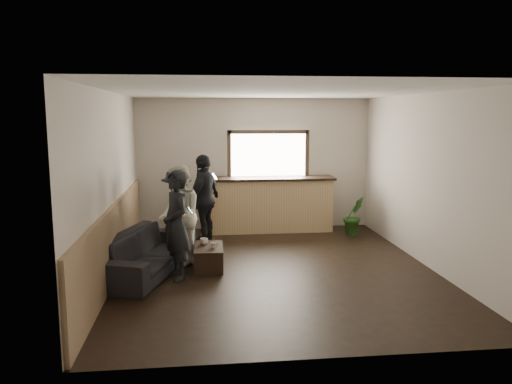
{
  "coord_description": "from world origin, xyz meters",
  "views": [
    {
      "loc": [
        -1.15,
        -7.63,
        2.44
      ],
      "look_at": [
        -0.25,
        0.4,
        1.19
      ],
      "focal_mm": 35.0,
      "sensor_mm": 36.0,
      "label": 1
    }
  ],
  "objects": [
    {
      "name": "room_shell",
      "position": [
        -0.74,
        0.0,
        1.47
      ],
      "size": [
        5.01,
        6.01,
        2.8
      ],
      "color": "silver",
      "rests_on": "ground"
    },
    {
      "name": "person_b",
      "position": [
        -1.51,
        0.45,
        0.82
      ],
      "size": [
        0.82,
        0.94,
        1.65
      ],
      "rotation": [
        0.0,
        0.0,
        -1.29
      ],
      "color": "beige",
      "rests_on": "ground"
    },
    {
      "name": "person_a",
      "position": [
        -1.53,
        -0.29,
        0.82
      ],
      "size": [
        0.61,
        0.71,
        1.65
      ],
      "rotation": [
        0.0,
        0.0,
        -1.14
      ],
      "color": "black",
      "rests_on": "ground"
    },
    {
      "name": "person_c",
      "position": [
        -1.56,
        1.17,
        0.75
      ],
      "size": [
        0.7,
        1.05,
        1.51
      ],
      "rotation": [
        0.0,
        0.0,
        -1.42
      ],
      "color": "black",
      "rests_on": "ground"
    },
    {
      "name": "cup_b",
      "position": [
        -0.97,
        0.07,
        0.4
      ],
      "size": [
        0.09,
        0.09,
        0.09
      ],
      "primitive_type": "imported",
      "rotation": [
        0.0,
        0.0,
        3.15
      ],
      "color": "silver",
      "rests_on": "coffee_table"
    },
    {
      "name": "person_d",
      "position": [
        -1.08,
        1.79,
        0.86
      ],
      "size": [
        0.84,
        1.08,
        1.71
      ],
      "rotation": [
        0.0,
        0.0,
        -2.06
      ],
      "color": "black",
      "rests_on": "ground"
    },
    {
      "name": "coffee_table",
      "position": [
        -1.04,
        0.18,
        0.18
      ],
      "size": [
        0.47,
        0.82,
        0.36
      ],
      "primitive_type": "cube",
      "rotation": [
        0.0,
        0.0,
        -0.03
      ],
      "color": "black",
      "rests_on": "ground"
    },
    {
      "name": "bar_counter",
      "position": [
        0.3,
        2.7,
        0.64
      ],
      "size": [
        2.7,
        0.68,
        2.13
      ],
      "color": "tan",
      "rests_on": "ground"
    },
    {
      "name": "cup_a",
      "position": [
        -1.11,
        0.32,
        0.41
      ],
      "size": [
        0.18,
        0.18,
        0.1
      ],
      "primitive_type": "imported",
      "rotation": [
        0.0,
        0.0,
        0.77
      ],
      "color": "silver",
      "rests_on": "coffee_table"
    },
    {
      "name": "ground",
      "position": [
        0.0,
        0.0,
        0.0
      ],
      "size": [
        5.0,
        6.0,
        0.01
      ],
      "primitive_type": "cube",
      "color": "black"
    },
    {
      "name": "potted_plant",
      "position": [
        1.97,
        2.12,
        0.4
      ],
      "size": [
        0.51,
        0.45,
        0.8
      ],
      "primitive_type": "imported",
      "rotation": [
        0.0,
        0.0,
        0.26
      ],
      "color": "#2D6623",
      "rests_on": "ground"
    },
    {
      "name": "sofa",
      "position": [
        -2.01,
        0.03,
        0.33
      ],
      "size": [
        1.53,
        2.4,
        0.65
      ],
      "primitive_type": "imported",
      "rotation": [
        0.0,
        0.0,
        1.26
      ],
      "color": "black",
      "rests_on": "ground"
    }
  ]
}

